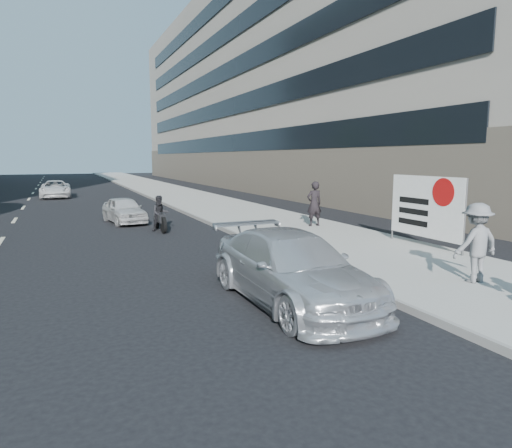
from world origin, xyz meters
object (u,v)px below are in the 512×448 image
pedestrian_woman (314,204)px  parked_sedan (292,268)px  motorcycle (160,215)px  protest_banner (426,207)px  white_sedan_far (55,189)px  white_sedan_near (124,210)px  jogger (476,243)px

pedestrian_woman → parked_sedan: bearing=57.4°
pedestrian_woman → motorcycle: size_ratio=0.89×
protest_banner → white_sedan_far: protest_banner is taller
white_sedan_far → motorcycle: 18.88m
parked_sedan → white_sedan_near: size_ratio=1.43×
jogger → white_sedan_far: bearing=-70.9°
pedestrian_woman → motorcycle: (-5.84, 2.10, -0.42)m
jogger → motorcycle: jogger is taller
jogger → protest_banner: size_ratio=0.58×
protest_banner → white_sedan_near: protest_banner is taller
jogger → pedestrian_woman: pedestrian_woman is taller
pedestrian_woman → motorcycle: bearing=-19.1°
pedestrian_woman → jogger: bearing=83.9°
jogger → white_sedan_far: size_ratio=0.40×
pedestrian_woman → motorcycle: 6.22m
white_sedan_far → parked_sedan: bearing=-80.4°
pedestrian_woman → white_sedan_near: pedestrian_woman is taller
parked_sedan → white_sedan_far: 28.96m
jogger → protest_banner: (1.98, 3.63, 0.36)m
protest_banner → white_sedan_far: (-10.66, 25.72, -0.78)m
protest_banner → parked_sedan: bearing=-155.0°
protest_banner → parked_sedan: protest_banner is taller
pedestrian_woman → protest_banner: (0.94, -5.14, 0.34)m
white_sedan_near → motorcycle: motorcycle is taller
motorcycle → pedestrian_woman: bearing=-19.6°
jogger → parked_sedan: size_ratio=0.36×
pedestrian_woman → white_sedan_near: bearing=-35.8°
white_sedan_near → protest_banner: bearing=-60.6°
white_sedan_near → white_sedan_far: size_ratio=0.76×
protest_banner → motorcycle: (-6.78, 7.24, -0.76)m
white_sedan_far → pedestrian_woman: bearing=-63.9°
jogger → pedestrian_woman: 8.84m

